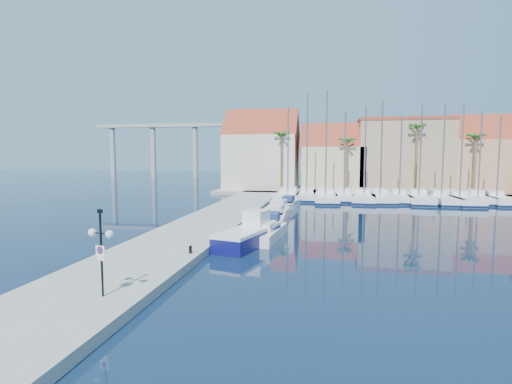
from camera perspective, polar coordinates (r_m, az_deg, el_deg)
ground at (r=21.36m, az=6.18°, el=-11.99°), size 260.00×260.00×0.00m
quay_west at (r=35.94m, az=-6.64°, el=-4.42°), size 6.00×77.00×0.50m
shore_north at (r=69.13m, az=17.53°, el=0.11°), size 54.00×16.00×0.50m
lamp_post at (r=17.62m, az=-21.29°, el=-6.32°), size 1.23×0.53×3.67m
bollard at (r=24.26m, az=-9.36°, el=-8.11°), size 0.18×0.18×0.46m
fishing_boat at (r=28.22m, az=-0.94°, el=-6.03°), size 3.85×6.99×2.33m
motorboat_west_0 at (r=30.05m, az=1.44°, el=-5.83°), size 2.50×6.25×1.40m
motorboat_west_1 at (r=34.72m, az=2.11°, el=-4.30°), size 2.47×6.88×1.40m
motorboat_west_2 at (r=39.65m, az=2.93°, el=-3.08°), size 2.19×6.16×1.40m
motorboat_west_3 at (r=44.16m, az=3.41°, el=-2.21°), size 2.65×6.61×1.40m
motorboat_west_4 at (r=48.30m, az=4.77°, el=-1.56°), size 2.29×5.65×1.40m
sailboat_0 at (r=56.65m, az=4.60°, el=-0.46°), size 3.51×12.09×12.75m
sailboat_1 at (r=57.35m, az=7.27°, el=-0.36°), size 2.64×9.81×14.67m
sailboat_2 at (r=55.81m, az=9.84°, el=-0.59°), size 3.90×11.99×14.86m
sailboat_3 at (r=56.92m, az=12.44°, el=-0.51°), size 2.47×9.09×12.20m
sailboat_4 at (r=56.57m, az=15.15°, el=-0.64°), size 3.80×11.47×12.69m
sailboat_5 at (r=57.00m, az=17.19°, el=-0.63°), size 3.35×10.82×13.40m
sailboat_6 at (r=57.31m, az=19.68°, el=-0.68°), size 2.78×9.23×11.38m
sailboat_7 at (r=57.65m, az=22.15°, el=-0.74°), size 3.87×11.65×12.70m
sailboat_8 at (r=58.18m, az=24.77°, el=-0.78°), size 3.38×11.31×12.93m
sailboat_9 at (r=58.59m, az=26.85°, el=-0.83°), size 3.56×11.34×12.54m
sailboat_10 at (r=60.44m, az=28.95°, el=-0.74°), size 2.53×9.48×11.90m
sailboat_11 at (r=60.61m, az=30.96°, el=-0.83°), size 3.04×10.04×11.23m
building_0 at (r=68.29m, az=0.82°, el=5.57°), size 12.30×9.00×13.50m
building_1 at (r=67.33m, az=10.97°, el=4.43°), size 10.30×8.00×11.00m
building_2 at (r=69.29m, az=20.15°, el=5.02°), size 14.20×10.20×11.50m
building_3 at (r=71.32m, az=29.84°, el=4.31°), size 10.30×8.00×12.00m
palm_0 at (r=62.83m, az=3.68°, el=7.90°), size 2.60×2.60×10.15m
palm_1 at (r=62.40m, az=12.90°, el=6.93°), size 2.60×2.60×9.15m
palm_2 at (r=63.67m, az=22.06°, el=8.33°), size 2.60×2.60×11.15m
palm_3 at (r=65.65m, az=28.92°, el=6.72°), size 2.60×2.60×9.65m
viaduct at (r=110.13m, az=-11.21°, el=7.37°), size 48.00×2.20×14.45m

